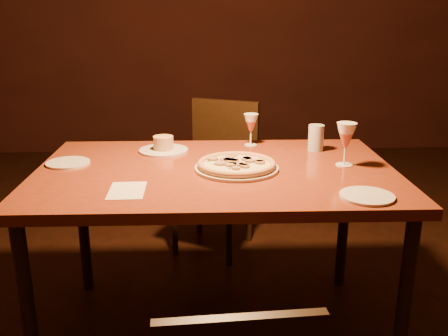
{
  "coord_description": "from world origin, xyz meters",
  "views": [
    {
      "loc": [
        -0.35,
        -1.95,
        1.48
      ],
      "look_at": [
        -0.24,
        0.18,
        0.82
      ],
      "focal_mm": 40.0,
      "sensor_mm": 36.0,
      "label": 1
    }
  ],
  "objects": [
    {
      "name": "side_plate_left",
      "position": [
        -0.94,
        0.23,
        0.84
      ],
      "size": [
        0.19,
        0.19,
        0.01
      ],
      "primitive_type": "cylinder",
      "color": "silver",
      "rests_on": "dining_table"
    },
    {
      "name": "chair_far",
      "position": [
        -0.24,
        1.12,
        0.53
      ],
      "size": [
        0.61,
        0.61,
        0.95
      ],
      "rotation": [
        0.0,
        0.0,
        -0.43
      ],
      "color": "black",
      "rests_on": "floor"
    },
    {
      "name": "pizza_plate",
      "position": [
        -0.19,
        0.11,
        0.86
      ],
      "size": [
        0.36,
        0.36,
        0.04
      ],
      "color": "silver",
      "rests_on": "dining_table"
    },
    {
      "name": "wine_glass_right",
      "position": [
        0.29,
        0.15,
        0.93
      ],
      "size": [
        0.09,
        0.09,
        0.19
      ],
      "primitive_type": null,
      "color": "#BA594D",
      "rests_on": "dining_table"
    },
    {
      "name": "menu_card",
      "position": [
        -0.63,
        -0.14,
        0.83
      ],
      "size": [
        0.14,
        0.2,
        0.0
      ],
      "primitive_type": "cube",
      "rotation": [
        0.0,
        0.0,
        0.01
      ],
      "color": "beige",
      "rests_on": "dining_table"
    },
    {
      "name": "back_wall",
      "position": [
        0.0,
        3.5,
        1.5
      ],
      "size": [
        6.0,
        0.04,
        3.0
      ],
      "primitive_type": "cube",
      "color": "#341310",
      "rests_on": "floor"
    },
    {
      "name": "water_tumbler",
      "position": [
        0.22,
        0.41,
        0.9
      ],
      "size": [
        0.08,
        0.08,
        0.13
      ],
      "primitive_type": "cylinder",
      "color": "#B3BBC4",
      "rests_on": "dining_table"
    },
    {
      "name": "ramekin_saucer",
      "position": [
        -0.53,
        0.42,
        0.86
      ],
      "size": [
        0.24,
        0.24,
        0.08
      ],
      "color": "silver",
      "rests_on": "dining_table"
    },
    {
      "name": "wine_glass_far",
      "position": [
        -0.09,
        0.52,
        0.92
      ],
      "size": [
        0.07,
        0.07,
        0.16
      ],
      "primitive_type": null,
      "color": "#BA594D",
      "rests_on": "dining_table"
    },
    {
      "name": "dining_table",
      "position": [
        -0.28,
        0.13,
        0.76
      ],
      "size": [
        1.57,
        1.02,
        0.83
      ],
      "rotation": [
        0.0,
        0.0,
        -0.01
      ],
      "color": "maroon",
      "rests_on": "floor"
    },
    {
      "name": "side_plate_near",
      "position": [
        0.26,
        -0.25,
        0.84
      ],
      "size": [
        0.2,
        0.2,
        0.01
      ],
      "primitive_type": "cylinder",
      "color": "silver",
      "rests_on": "dining_table"
    }
  ]
}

